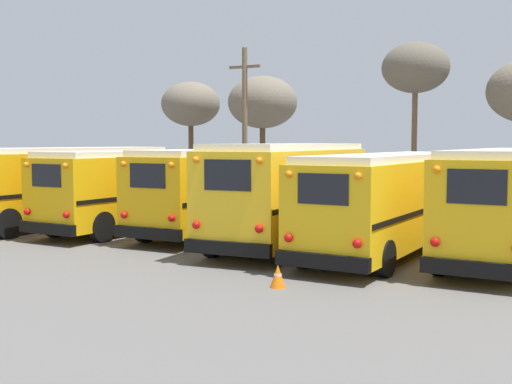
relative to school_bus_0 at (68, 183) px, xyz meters
The scene contains 13 objects.
ground_plane 8.49m from the school_bus_0, ahead, with size 160.00×160.00×0.00m, color #5B5956.
school_bus_0 is the anchor object (origin of this frame).
school_bus_1 3.45m from the school_bus_0, 16.32° to the left, with size 2.87×10.50×3.00m.
school_bus_2 6.84m from the school_bus_0, 14.57° to the left, with size 2.53×10.70×3.06m.
school_bus_3 9.94m from the school_bus_0, ahead, with size 3.01×9.49×3.27m.
school_bus_4 13.24m from the school_bus_0, ahead, with size 2.91×10.63×2.96m.
school_bus_5 16.56m from the school_bus_0, ahead, with size 2.80×9.68×3.12m.
utility_pole 11.23m from the school_bus_0, 77.94° to the left, with size 1.80×0.28×8.25m.
bare_tree_1 15.48m from the school_bus_0, 85.46° to the left, with size 4.12×4.12×7.23m.
bare_tree_2 16.40m from the school_bus_0, 105.20° to the left, with size 3.75×3.75×7.15m.
bare_tree_3 17.34m from the school_bus_0, 49.20° to the left, with size 3.29×3.29×8.19m.
fence_line 11.61m from the school_bus_0, 44.42° to the left, with size 24.61×0.06×1.42m.
traffic_cone 13.87m from the school_bus_0, 26.80° to the right, with size 0.36×0.36×0.53m.
Camera 1 is at (10.24, -20.03, 3.31)m, focal length 45.00 mm.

